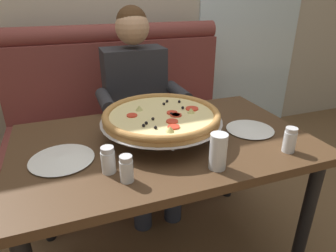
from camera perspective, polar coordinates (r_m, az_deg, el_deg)
The scene contains 10 objects.
booth_bench at distance 2.27m, azimuth -8.18°, elevation -0.31°, with size 1.66×0.78×1.13m.
dining_table at distance 1.40m, azimuth -0.77°, elevation -5.67°, with size 1.34×0.82×0.72m.
diner_main at distance 1.92m, azimuth -5.66°, elevation 5.18°, with size 0.54×0.64×1.27m.
pizza at distance 1.34m, azimuth -1.44°, elevation 1.91°, with size 0.56×0.56×0.14m.
shaker_pepper_flakes at distance 1.12m, azimuth -11.51°, elevation -6.79°, with size 0.05×0.05×0.11m.
shaker_parmesan at distance 1.06m, azimuth -8.04°, elevation -8.56°, with size 0.05×0.05×0.10m.
shaker_oregano at distance 1.34m, azimuth 22.53°, elevation -2.79°, with size 0.05×0.05×0.11m.
plate_near_left at distance 1.26m, azimuth -19.94°, elevation -5.86°, with size 0.26×0.26×0.02m.
plate_near_right at distance 1.49m, azimuth 15.64°, elevation -0.43°, with size 0.23×0.23×0.02m.
drinking_glass at distance 1.13m, azimuth 9.68°, elevation -5.31°, with size 0.07×0.07×0.14m.
Camera 1 is at (-0.40, -1.14, 1.34)m, focal length 31.39 mm.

